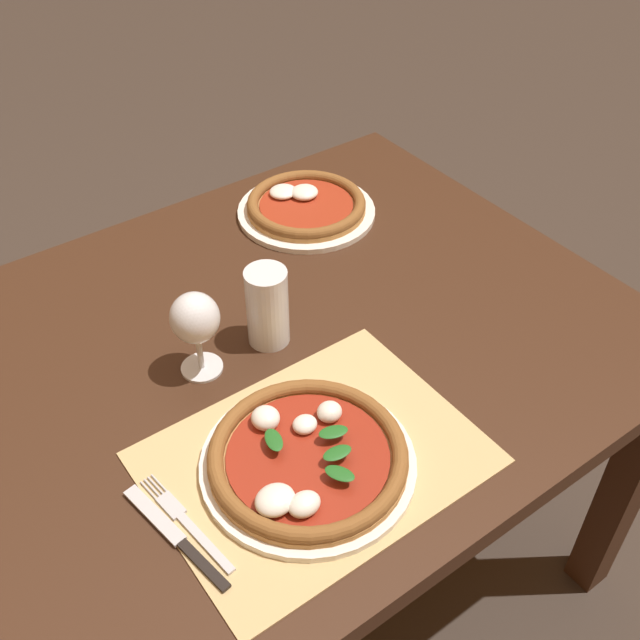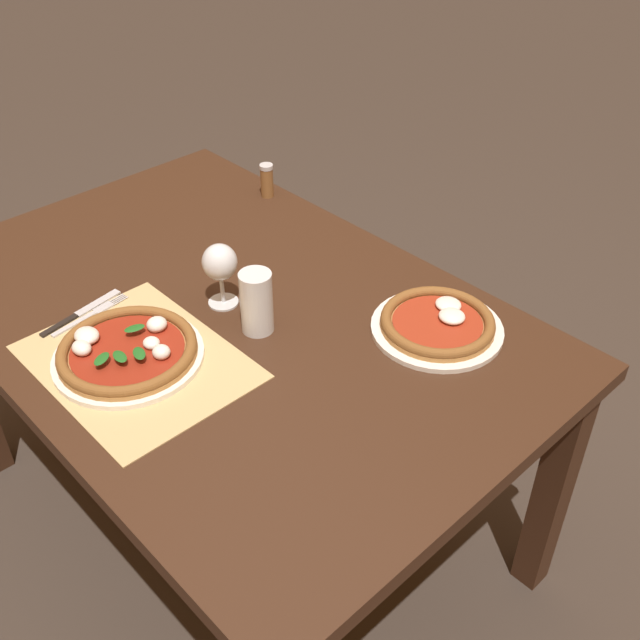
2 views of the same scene
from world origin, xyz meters
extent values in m
plane|color=#382D26|center=(0.00, 0.00, 0.00)|extent=(24.00, 24.00, 0.00)
cube|color=#382114|center=(0.00, 0.00, 0.72)|extent=(1.47, 0.98, 0.04)
cube|color=#382114|center=(0.68, -0.43, 0.35)|extent=(0.07, 0.07, 0.70)
cube|color=#382114|center=(0.68, 0.43, 0.35)|extent=(0.07, 0.07, 0.70)
cube|color=tan|center=(0.02, -0.25, 0.74)|extent=(0.47, 0.36, 0.00)
cylinder|color=silver|center=(0.01, -0.26, 0.75)|extent=(0.31, 0.31, 0.01)
cylinder|color=#B77F42|center=(0.01, -0.26, 0.76)|extent=(0.29, 0.29, 0.01)
torus|color=brown|center=(0.01, -0.26, 0.77)|extent=(0.29, 0.29, 0.02)
cylinder|color=maroon|center=(0.01, -0.26, 0.77)|extent=(0.24, 0.24, 0.00)
ellipsoid|color=silver|center=(-0.01, -0.17, 0.78)|extent=(0.04, 0.04, 0.03)
ellipsoid|color=silver|center=(0.07, -0.22, 0.78)|extent=(0.04, 0.04, 0.03)
ellipsoid|color=silver|center=(-0.05, -0.33, 0.78)|extent=(0.05, 0.04, 0.03)
ellipsoid|color=silver|center=(-0.08, -0.30, 0.78)|extent=(0.06, 0.05, 0.03)
ellipsoid|color=silver|center=(0.03, -0.21, 0.78)|extent=(0.04, 0.03, 0.02)
ellipsoid|color=silver|center=(-0.01, -0.18, 0.78)|extent=(0.04, 0.03, 0.03)
ellipsoid|color=#1E5B1E|center=(0.02, -0.32, 0.79)|extent=(0.04, 0.05, 0.00)
ellipsoid|color=#1E5B1E|center=(0.05, -0.26, 0.79)|extent=(0.05, 0.04, 0.00)
ellipsoid|color=#1E5B1E|center=(0.03, -0.29, 0.79)|extent=(0.05, 0.03, 0.00)
ellipsoid|color=#1E5B1E|center=(-0.03, -0.22, 0.79)|extent=(0.03, 0.05, 0.00)
cylinder|color=silver|center=(0.39, 0.29, 0.75)|extent=(0.29, 0.29, 0.01)
cylinder|color=#B77F42|center=(0.39, 0.29, 0.76)|extent=(0.25, 0.25, 0.01)
torus|color=brown|center=(0.39, 0.29, 0.77)|extent=(0.25, 0.25, 0.02)
cylinder|color=maroon|center=(0.39, 0.29, 0.76)|extent=(0.20, 0.20, 0.00)
ellipsoid|color=silver|center=(0.37, 0.35, 0.77)|extent=(0.06, 0.06, 0.02)
ellipsoid|color=silver|center=(0.40, 0.32, 0.77)|extent=(0.06, 0.06, 0.02)
cylinder|color=silver|center=(-0.02, 0.01, 0.74)|extent=(0.07, 0.07, 0.00)
cylinder|color=silver|center=(-0.02, 0.01, 0.78)|extent=(0.01, 0.01, 0.06)
ellipsoid|color=silver|center=(-0.02, 0.01, 0.85)|extent=(0.08, 0.08, 0.08)
ellipsoid|color=#C17019|center=(-0.02, 0.01, 0.84)|extent=(0.07, 0.07, 0.05)
cylinder|color=silver|center=(0.11, 0.01, 0.81)|extent=(0.07, 0.07, 0.15)
cylinder|color=black|center=(0.11, 0.01, 0.80)|extent=(0.07, 0.07, 0.12)
cylinder|color=silver|center=(0.11, 0.01, 0.86)|extent=(0.07, 0.07, 0.02)
cube|color=#B7B7BC|center=(-0.18, -0.28, 0.75)|extent=(0.03, 0.12, 0.00)
cube|color=#B7B7BC|center=(-0.19, -0.20, 0.75)|extent=(0.03, 0.05, 0.00)
cylinder|color=#B7B7BC|center=(-0.18, -0.16, 0.75)|extent=(0.01, 0.04, 0.00)
cylinder|color=#B7B7BC|center=(-0.19, -0.16, 0.75)|extent=(0.01, 0.04, 0.00)
cylinder|color=#B7B7BC|center=(-0.20, -0.16, 0.75)|extent=(0.01, 0.04, 0.00)
cylinder|color=#B7B7BC|center=(-0.20, -0.16, 0.75)|extent=(0.01, 0.04, 0.00)
cube|color=black|center=(-0.20, -0.31, 0.75)|extent=(0.03, 0.10, 0.01)
cube|color=#B7B7BC|center=(-0.21, -0.20, 0.75)|extent=(0.04, 0.12, 0.00)
camera|label=1|loc=(-0.38, -0.81, 1.62)|focal=42.00mm
camera|label=2|loc=(1.15, -0.79, 1.75)|focal=42.00mm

